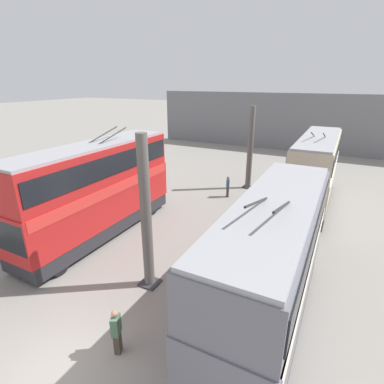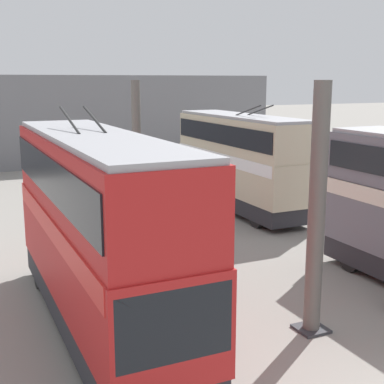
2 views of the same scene
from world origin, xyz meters
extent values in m
cube|color=slate|center=(36.01, 0.00, 3.57)|extent=(0.50, 36.00, 7.15)
cylinder|color=#605B56|center=(4.90, 0.00, 3.38)|extent=(0.46, 0.46, 6.77)
cube|color=#333338|center=(4.90, 0.00, 0.04)|extent=(0.82, 0.82, 0.08)
cylinder|color=#605B56|center=(19.44, 0.00, 3.38)|extent=(0.46, 0.46, 6.77)
cube|color=#333338|center=(19.44, 0.00, 0.04)|extent=(0.82, 0.82, 0.08)
cylinder|color=black|center=(8.12, -4.16, 0.47)|extent=(0.95, 0.30, 0.95)
cube|color=black|center=(9.46, -5.21, 2.37)|extent=(0.12, 2.30, 1.43)
cylinder|color=black|center=(21.76, -6.26, 0.52)|extent=(1.05, 0.30, 1.05)
cylinder|color=black|center=(21.76, -4.16, 0.52)|extent=(1.05, 0.30, 1.05)
cylinder|color=black|center=(14.54, -6.26, 0.52)|extent=(1.05, 0.30, 1.05)
cylinder|color=black|center=(14.54, -4.16, 0.52)|extent=(1.05, 0.30, 1.05)
cube|color=#28282D|center=(18.05, -5.21, 0.68)|extent=(10.02, 2.45, 0.79)
cube|color=beige|center=(18.05, -5.21, 2.09)|extent=(10.23, 2.50, 2.02)
cube|color=white|center=(18.05, -5.21, 2.82)|extent=(9.92, 2.54, 0.55)
cube|color=beige|center=(18.05, -5.21, 3.98)|extent=(10.13, 2.43, 1.77)
cube|color=black|center=(18.05, -5.21, 4.07)|extent=(9.82, 2.51, 0.97)
cube|color=#9E9EA3|center=(18.05, -5.21, 4.94)|extent=(10.02, 2.25, 0.14)
cube|color=black|center=(23.10, -5.21, 2.29)|extent=(0.12, 2.30, 1.30)
cylinder|color=#282828|center=(16.77, -5.56, 5.30)|extent=(2.35, 0.07, 0.65)
cylinder|color=#282828|center=(16.77, -4.86, 5.30)|extent=(2.35, 0.07, 0.65)
cylinder|color=black|center=(3.53, 4.16, 0.49)|extent=(0.98, 0.30, 0.98)
cylinder|color=black|center=(11.18, 4.16, 0.49)|extent=(0.98, 0.30, 0.98)
cylinder|color=black|center=(11.18, 6.26, 0.49)|extent=(0.98, 0.30, 0.98)
cube|color=#28282D|center=(7.46, 5.21, 0.65)|extent=(10.43, 2.45, 0.77)
cube|color=red|center=(7.46, 5.21, 2.16)|extent=(10.65, 2.50, 2.25)
cube|color=red|center=(7.46, 5.21, 3.02)|extent=(10.33, 2.54, 0.55)
cube|color=red|center=(7.46, 5.21, 4.27)|extent=(10.54, 2.43, 1.97)
cube|color=black|center=(7.46, 5.21, 4.37)|extent=(10.22, 2.51, 1.08)
cube|color=#9E9EA3|center=(7.46, 5.21, 5.33)|extent=(10.43, 2.25, 0.14)
cube|color=black|center=(2.19, 5.21, 2.39)|extent=(0.12, 2.30, 1.44)
cylinder|color=#282828|center=(8.79, 4.86, 5.69)|extent=(2.35, 0.07, 0.65)
cylinder|color=#282828|center=(8.79, 5.56, 5.69)|extent=(2.35, 0.07, 0.65)
cube|color=#473D33|center=(16.61, 0.76, 0.39)|extent=(0.35, 0.29, 0.79)
cube|color=#3D5684|center=(16.61, 0.76, 1.13)|extent=(0.48, 0.37, 0.68)
sphere|color=#A37A5B|center=(16.61, 0.76, 1.58)|extent=(0.22, 0.22, 0.22)
camera|label=1|loc=(-4.17, -6.80, 8.58)|focal=28.00mm
camera|label=2|loc=(-6.11, 8.69, 6.76)|focal=50.00mm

